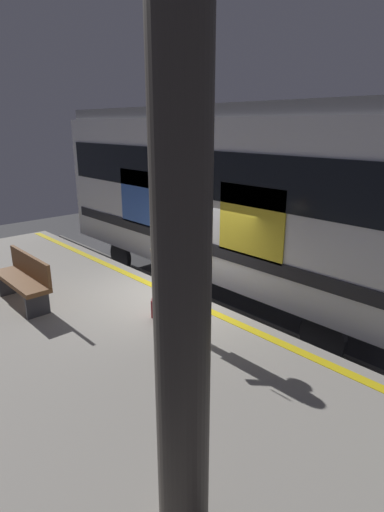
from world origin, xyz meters
name	(u,v)px	position (x,y,z in m)	size (l,w,h in m)	color
ground_plane	(185,332)	(0.00, 0.00, 0.00)	(24.11, 24.11, 0.00)	#3D3D3F
platform	(75,355)	(0.00, 2.38, 0.46)	(12.77, 4.75, 0.92)	#9E998E
safety_line	(173,294)	(0.00, 0.30, 0.92)	(12.51, 0.16, 0.01)	yellow
track_rail_near	(229,310)	(0.00, -1.32, 0.08)	(16.59, 0.08, 0.16)	slate
track_rail_far	(269,293)	(0.00, -2.76, 0.08)	(16.59, 0.08, 0.16)	slate
train_carriage	(235,188)	(0.55, -2.03, 2.64)	(9.45, 2.91, 4.21)	silver
passenger	(176,268)	(-1.10, 1.13, 1.94)	(0.57, 0.55, 1.73)	brown
handbag	(160,310)	(-0.67, 1.13, 1.09)	(0.31, 0.29, 0.38)	maroon
station_column	(182,287)	(-3.65, 3.26, 2.98)	(0.40, 0.40, 4.13)	#38332D
bench	(24,278)	(1.48, 2.49, 1.41)	(1.61, 0.44, 0.90)	brown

